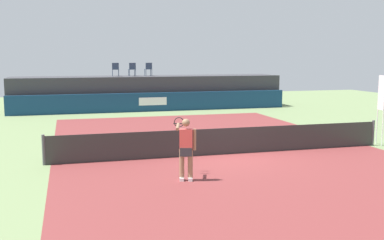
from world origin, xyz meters
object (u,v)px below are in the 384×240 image
(spectator_chair_center, at_px, (148,69))
(tennis_player, at_px, (186,147))
(spectator_chair_left, at_px, (132,69))
(spectator_chair_far_left, at_px, (115,69))
(net_post_far, at_px, (373,133))
(net_post_near, at_px, (44,150))
(umpire_chair, at_px, (383,105))

(spectator_chair_center, height_order, tennis_player, spectator_chair_center)
(spectator_chair_left, distance_m, spectator_chair_center, 1.13)
(spectator_chair_far_left, distance_m, tennis_player, 18.44)
(tennis_player, bearing_deg, net_post_far, 19.55)
(spectator_chair_left, height_order, spectator_chair_center, same)
(spectator_chair_far_left, distance_m, net_post_near, 16.02)
(spectator_chair_far_left, relative_size, net_post_far, 0.89)
(umpire_chair, xyz_separation_m, tennis_player, (-8.85, -3.01, -0.63))
(spectator_chair_far_left, xyz_separation_m, net_post_far, (8.43, -15.36, -2.19))
(spectator_chair_far_left, relative_size, umpire_chair, 0.32)
(spectator_chair_center, bearing_deg, net_post_far, -68.01)
(spectator_chair_center, distance_m, net_post_near, 16.73)
(umpire_chair, bearing_deg, spectator_chair_center, 113.29)
(umpire_chair, distance_m, tennis_player, 9.36)
(spectator_chair_far_left, bearing_deg, spectator_chair_center, 0.74)
(spectator_chair_center, relative_size, tennis_player, 0.50)
(spectator_chair_left, bearing_deg, spectator_chair_center, 6.54)
(spectator_chair_left, height_order, net_post_near, spectator_chair_left)
(spectator_chair_far_left, xyz_separation_m, spectator_chair_left, (1.10, -0.10, 0.00))
(net_post_near, bearing_deg, umpire_chair, 0.06)
(spectator_chair_far_left, height_order, net_post_far, spectator_chair_far_left)
(umpire_chair, xyz_separation_m, net_post_near, (-12.80, -0.01, -1.09))
(net_post_near, bearing_deg, net_post_far, 0.00)
(net_post_far, bearing_deg, spectator_chair_left, 115.68)
(tennis_player, bearing_deg, spectator_chair_left, 86.54)
(spectator_chair_left, relative_size, tennis_player, 0.50)
(net_post_near, height_order, tennis_player, tennis_player)
(spectator_chair_left, height_order, umpire_chair, spectator_chair_left)
(umpire_chair, height_order, net_post_far, umpire_chair)
(umpire_chair, height_order, net_post_near, umpire_chair)
(tennis_player, bearing_deg, spectator_chair_center, 83.10)
(net_post_far, height_order, tennis_player, tennis_player)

